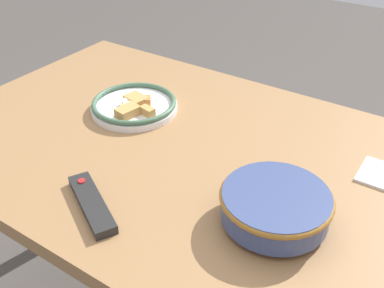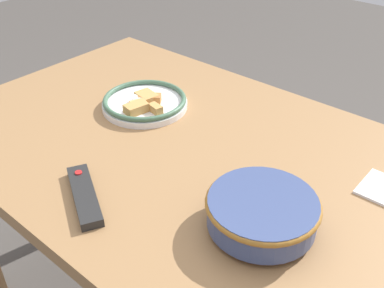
% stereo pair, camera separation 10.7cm
% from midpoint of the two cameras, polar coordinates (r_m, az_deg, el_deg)
% --- Properties ---
extents(dining_table, '(1.49, 0.85, 0.74)m').
position_cam_midpoint_polar(dining_table, '(1.13, -0.36, -5.03)').
color(dining_table, olive).
rests_on(dining_table, ground_plane).
extents(noodle_bowl, '(0.22, 0.22, 0.07)m').
position_cam_midpoint_polar(noodle_bowl, '(0.89, 7.16, -7.88)').
color(noodle_bowl, '#384775').
rests_on(noodle_bowl, dining_table).
extents(food_plate, '(0.24, 0.24, 0.04)m').
position_cam_midpoint_polar(food_plate, '(1.28, -9.73, 4.79)').
color(food_plate, white).
rests_on(food_plate, dining_table).
extents(tv_remote, '(0.19, 0.13, 0.02)m').
position_cam_midpoint_polar(tv_remote, '(0.97, -15.74, -7.41)').
color(tv_remote, black).
rests_on(tv_remote, dining_table).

